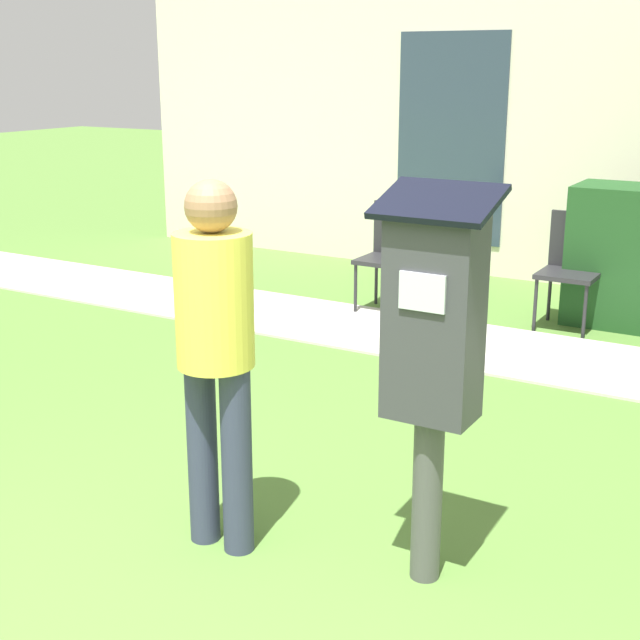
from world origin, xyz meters
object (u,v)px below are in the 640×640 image
parking_meter (433,338)px  outdoor_chair_middle (573,261)px  person_standing (215,340)px  outdoor_chair_left (392,248)px

parking_meter → outdoor_chair_middle: size_ratio=1.77×
parking_meter → person_standing: size_ratio=1.01×
person_standing → outdoor_chair_middle: bearing=110.9°
outdoor_chair_left → parking_meter: bearing=-44.7°
outdoor_chair_left → outdoor_chair_middle: 1.46m
parking_meter → outdoor_chair_middle: bearing=97.0°
parking_meter → outdoor_chair_left: parking_meter is taller
parking_meter → outdoor_chair_middle: 3.93m
person_standing → parking_meter: bearing=39.9°
outdoor_chair_middle → person_standing: bearing=-96.2°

